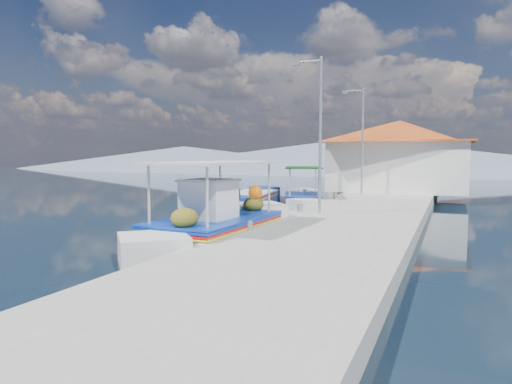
% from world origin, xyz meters
% --- Properties ---
extents(ground, '(160.00, 160.00, 0.00)m').
position_xyz_m(ground, '(0.00, 0.00, 0.00)').
color(ground, black).
rests_on(ground, ground).
extents(quay, '(5.00, 44.00, 0.50)m').
position_xyz_m(quay, '(5.90, 6.00, 0.25)').
color(quay, '#A5A49A').
rests_on(quay, ground).
extents(bollards, '(0.20, 17.20, 0.30)m').
position_xyz_m(bollards, '(3.80, 5.25, 0.65)').
color(bollards, '#A5A8AD').
rests_on(bollards, quay).
extents(main_caique, '(2.75, 8.59, 2.83)m').
position_xyz_m(main_caique, '(2.55, -2.75, 0.55)').
color(main_caique, white).
rests_on(main_caique, ground).
extents(caique_green_canopy, '(3.13, 5.93, 2.34)m').
position_xyz_m(caique_green_canopy, '(2.06, 8.21, 0.35)').
color(caique_green_canopy, white).
rests_on(caique_green_canopy, ground).
extents(caique_blue_hull, '(2.38, 6.44, 1.15)m').
position_xyz_m(caique_blue_hull, '(-0.51, 7.35, 0.31)').
color(caique_blue_hull, navy).
rests_on(caique_blue_hull, ground).
extents(caique_far, '(3.08, 6.92, 2.48)m').
position_xyz_m(caique_far, '(2.34, 16.75, 0.46)').
color(caique_far, white).
rests_on(caique_far, ground).
extents(harbor_building, '(10.49, 10.49, 4.40)m').
position_xyz_m(harbor_building, '(6.20, 15.00, 2.78)').
color(harbor_building, silver).
rests_on(harbor_building, quay).
extents(lamp_post_near, '(1.21, 0.14, 6.00)m').
position_xyz_m(lamp_post_near, '(4.51, 2.00, 3.85)').
color(lamp_post_near, '#A5A8AD').
rests_on(lamp_post_near, quay).
extents(lamp_post_far, '(1.21, 0.14, 6.00)m').
position_xyz_m(lamp_post_far, '(4.51, 11.00, 3.85)').
color(lamp_post_far, '#A5A8AD').
rests_on(lamp_post_far, quay).
extents(mountain_ridge, '(171.40, 96.00, 5.50)m').
position_xyz_m(mountain_ridge, '(6.54, 56.00, 2.04)').
color(mountain_ridge, slate).
rests_on(mountain_ridge, ground).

